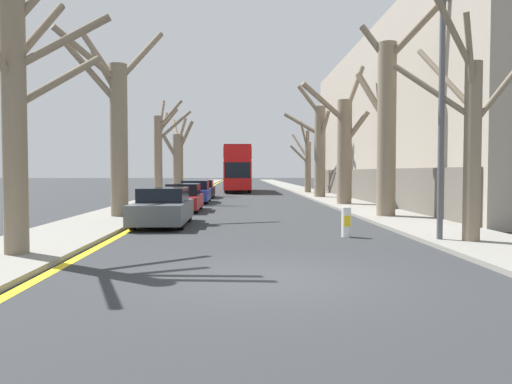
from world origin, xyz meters
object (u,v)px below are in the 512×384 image
object	(u,v)px
street_tree_left_3	(178,159)
street_tree_right_0	(469,134)
traffic_bollard	(346,222)
street_tree_left_0	(20,108)
street_tree_right_3	(319,148)
parked_car_1	(183,198)
parked_car_0	(163,207)
street_tree_right_2	(344,146)
street_tree_right_4	(307,161)
lamp_post	(439,54)
parked_car_2	(195,192)
street_tree_left_2	(160,151)
double_decker_bus	(238,166)
street_tree_right_1	(387,122)
parked_car_3	(202,189)
street_tree_left_1	(116,124)

from	to	relation	value
street_tree_left_3	street_tree_right_0	xyz separation A→B (m)	(11.19, -28.44, -0.06)
traffic_bollard	street_tree_left_0	bearing A→B (deg)	-157.26
street_tree_left_3	street_tree_right_3	size ratio (longest dim) A/B	0.79
street_tree_right_3	parked_car_1	distance (m)	14.99
parked_car_0	parked_car_1	xyz separation A→B (m)	(0.00, 6.73, -0.01)
street_tree_right_2	street_tree_right_4	size ratio (longest dim) A/B	1.27
street_tree_right_3	lamp_post	size ratio (longest dim) A/B	0.89
parked_car_2	traffic_bollard	distance (m)	18.08
street_tree_left_2	parked_car_1	bearing A→B (deg)	-70.74
street_tree_right_2	double_decker_bus	xyz separation A→B (m)	(-6.22, 20.68, -0.99)
street_tree_left_2	lamp_post	size ratio (longest dim) A/B	0.70
street_tree_right_2	parked_car_1	distance (m)	10.02
street_tree_right_1	street_tree_right_3	world-z (taller)	street_tree_right_1
street_tree_right_0	lamp_post	world-z (taller)	lamp_post
street_tree_left_0	parked_car_3	bearing A→B (deg)	85.33
street_tree_right_0	parked_car_2	bearing A→B (deg)	115.43
street_tree_left_3	lamp_post	distance (m)	30.09
street_tree_left_0	street_tree_right_4	xyz separation A→B (m)	(11.07, 33.26, -0.48)
street_tree_right_1	double_decker_bus	xyz separation A→B (m)	(-6.35, 28.62, -1.55)
street_tree_right_3	parked_car_2	size ratio (longest dim) A/B	1.89
street_tree_left_2	street_tree_right_0	size ratio (longest dim) A/B	1.07
parked_car_2	parked_car_3	size ratio (longest dim) A/B	1.10
street_tree_right_2	parked_car_0	world-z (taller)	street_tree_right_2
street_tree_left_1	double_decker_bus	world-z (taller)	street_tree_left_1
street_tree_right_0	street_tree_right_4	bearing A→B (deg)	90.05
street_tree_left_1	street_tree_left_3	xyz separation A→B (m)	(0.08, 20.51, -0.93)
parked_car_2	street_tree_left_1	bearing A→B (deg)	-102.05
street_tree_left_2	lamp_post	world-z (taller)	lamp_post
parked_car_2	street_tree_left_3	bearing A→B (deg)	103.11
street_tree_right_4	traffic_bollard	bearing A→B (deg)	-95.49
street_tree_right_4	street_tree_left_1	bearing A→B (deg)	-115.41
street_tree_left_0	street_tree_left_3	distance (m)	30.10
street_tree_right_4	parked_car_3	xyz separation A→B (m)	(-8.92, -6.98, -2.30)
street_tree_left_1	street_tree_left_2	xyz separation A→B (m)	(0.25, 9.98, -0.73)
double_decker_bus	parked_car_3	bearing A→B (deg)	-102.95
street_tree_left_1	lamp_post	size ratio (longest dim) A/B	0.89
street_tree_right_0	parked_car_1	world-z (taller)	street_tree_right_0
street_tree_right_3	street_tree_right_2	bearing A→B (deg)	-88.78
street_tree_right_0	street_tree_right_2	world-z (taller)	street_tree_right_2
street_tree_left_0	street_tree_right_1	size ratio (longest dim) A/B	0.81
street_tree_left_2	street_tree_right_0	world-z (taller)	street_tree_left_2
street_tree_right_1	street_tree_right_3	xyz separation A→B (m)	(-0.30, 16.10, -0.30)
parked_car_0	parked_car_3	world-z (taller)	parked_car_0
street_tree_left_1	street_tree_right_0	world-z (taller)	street_tree_left_1
parked_car_0	parked_car_3	bearing A→B (deg)	90.00
street_tree_left_3	street_tree_right_1	xyz separation A→B (m)	(11.28, -20.78, 1.01)
traffic_bollard	street_tree_left_3	bearing A→B (deg)	107.28
street_tree_right_4	parked_car_2	distance (m)	15.76
street_tree_left_3	street_tree_left_1	bearing A→B (deg)	-90.22
street_tree_right_2	street_tree_right_4	world-z (taller)	street_tree_right_2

